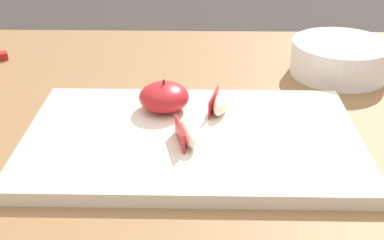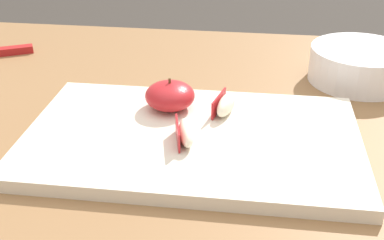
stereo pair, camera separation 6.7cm
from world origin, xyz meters
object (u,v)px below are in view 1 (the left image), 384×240
Objects in this scene: cutting_board at (192,139)px; apple_wedge_left at (220,103)px; apple_wedge_middle at (188,133)px; ceramic_fruit_bowl at (340,57)px; apple_half_skin_up at (164,97)px.

cutting_board is 0.08m from apple_wedge_left.
apple_wedge_middle is 0.10m from apple_wedge_left.
apple_wedge_left reaches higher than cutting_board.
cutting_board is 6.92× the size of apple_wedge_middle.
cutting_board is at bearing -135.33° from ceramic_fruit_bowl.
apple_wedge_left is at bearing -139.00° from ceramic_fruit_bowl.
ceramic_fruit_bowl is at bearing 41.00° from apple_wedge_left.
ceramic_fruit_bowl is (0.30, 0.18, -0.01)m from apple_half_skin_up.
apple_half_skin_up is 0.08m from apple_wedge_left.
cutting_board is 0.36m from ceramic_fruit_bowl.
apple_wedge_left is 0.29m from ceramic_fruit_bowl.
apple_wedge_middle reaches higher than cutting_board.
apple_half_skin_up is at bearing 176.17° from apple_wedge_left.
ceramic_fruit_bowl is (0.26, 0.25, 0.02)m from cutting_board.
cutting_board is at bearing -59.28° from apple_half_skin_up.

